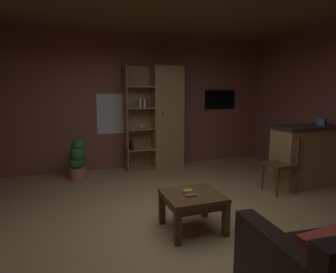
# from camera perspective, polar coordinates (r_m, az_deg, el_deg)

# --- Properties ---
(floor) EXTENTS (6.49, 5.91, 0.02)m
(floor) POSITION_cam_1_polar(r_m,az_deg,el_deg) (3.56, 2.23, -18.06)
(floor) COLOR tan
(floor) RESTS_ON ground
(wall_back) EXTENTS (6.61, 0.06, 2.85)m
(wall_back) POSITION_cam_1_polar(r_m,az_deg,el_deg) (6.06, -8.15, 7.06)
(wall_back) COLOR #8E544C
(wall_back) RESTS_ON ground
(window_pane_back) EXTENTS (0.67, 0.01, 0.84)m
(window_pane_back) POSITION_cam_1_polar(r_m,az_deg,el_deg) (5.98, -11.23, 4.60)
(window_pane_back) COLOR white
(bookshelf_cabinet) EXTENTS (1.23, 0.41, 2.17)m
(bookshelf_cabinet) POSITION_cam_1_polar(r_m,az_deg,el_deg) (5.99, -0.92, 3.79)
(bookshelf_cabinet) COLOR #A87F51
(bookshelf_cabinet) RESTS_ON ground
(kitchen_bar_counter) EXTENTS (1.46, 0.57, 1.05)m
(kitchen_bar_counter) POSITION_cam_1_polar(r_m,az_deg,el_deg) (5.52, 27.38, -3.40)
(kitchen_bar_counter) COLOR #A87F51
(kitchen_bar_counter) RESTS_ON ground
(tissue_box) EXTENTS (0.16, 0.16, 0.11)m
(tissue_box) POSITION_cam_1_polar(r_m,az_deg,el_deg) (5.58, 29.08, 2.62)
(tissue_box) COLOR #598CBF
(tissue_box) RESTS_ON kitchen_bar_counter
(coffee_table) EXTENTS (0.67, 0.61, 0.44)m
(coffee_table) POSITION_cam_1_polar(r_m,az_deg,el_deg) (3.36, 5.07, -13.07)
(coffee_table) COLOR brown
(coffee_table) RESTS_ON ground
(table_book_0) EXTENTS (0.12, 0.09, 0.02)m
(table_book_0) POSITION_cam_1_polar(r_m,az_deg,el_deg) (3.26, 4.65, -11.90)
(table_book_0) COLOR brown
(table_book_0) RESTS_ON coffee_table
(table_book_1) EXTENTS (0.11, 0.09, 0.02)m
(table_book_1) POSITION_cam_1_polar(r_m,az_deg,el_deg) (3.33, 4.10, -11.06)
(table_book_1) COLOR gold
(table_book_1) RESTS_ON coffee_table
(dining_chair) EXTENTS (0.43, 0.43, 0.92)m
(dining_chair) POSITION_cam_1_polar(r_m,az_deg,el_deg) (4.92, 22.77, -4.47)
(dining_chair) COLOR brown
(dining_chair) RESTS_ON ground
(potted_floor_plant) EXTENTS (0.33, 0.35, 0.78)m
(potted_floor_plant) POSITION_cam_1_polar(r_m,az_deg,el_deg) (5.46, -18.16, -4.40)
(potted_floor_plant) COLOR #B77051
(potted_floor_plant) RESTS_ON ground
(wall_mounted_tv) EXTENTS (0.78, 0.06, 0.44)m
(wall_mounted_tv) POSITION_cam_1_polar(r_m,az_deg,el_deg) (6.77, 10.63, 7.49)
(wall_mounted_tv) COLOR black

